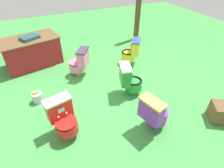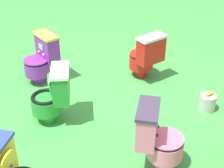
# 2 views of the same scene
# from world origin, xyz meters

# --- Properties ---
(ground) EXTENTS (14.00, 14.00, 0.00)m
(ground) POSITION_xyz_m (0.00, 0.00, 0.00)
(ground) COLOR #429947
(toilet_red) EXTENTS (0.50, 0.57, 0.73)m
(toilet_red) POSITION_xyz_m (-1.03, -0.53, 0.37)
(toilet_red) COLOR red
(toilet_red) RESTS_ON ground
(toilet_purple) EXTENTS (0.58, 0.51, 0.73)m
(toilet_purple) POSITION_xyz_m (0.41, -1.07, 0.37)
(toilet_purple) COLOR purple
(toilet_purple) RESTS_ON ground
(toilet_green) EXTENTS (0.60, 0.54, 0.73)m
(toilet_green) POSITION_xyz_m (0.51, -0.04, 0.37)
(toilet_green) COLOR green
(toilet_green) RESTS_ON ground
(toilet_pink) EXTENTS (0.63, 0.61, 0.73)m
(toilet_pink) POSITION_xyz_m (-0.25, 1.16, 0.37)
(toilet_pink) COLOR pink
(toilet_pink) RESTS_ON ground
(toilet_yellow) EXTENTS (0.63, 0.62, 0.73)m
(toilet_yellow) POSITION_xyz_m (1.22, 1.12, 0.37)
(toilet_yellow) COLOR yellow
(toilet_yellow) RESTS_ON ground
(vendor_table) EXTENTS (1.60, 1.13, 0.85)m
(vendor_table) POSITION_xyz_m (-1.27, 2.24, 0.39)
(vendor_table) COLOR maroon
(vendor_table) RESTS_ON ground
(wooden_post) EXTENTS (0.18, 0.18, 2.01)m
(wooden_post) POSITION_xyz_m (2.27, 2.58, 1.00)
(wooden_post) COLOR brown
(wooden_post) RESTS_ON ground
(small_crate) EXTENTS (0.49, 0.49, 0.35)m
(small_crate) POSITION_xyz_m (1.70, -1.44, 0.18)
(small_crate) COLOR brown
(small_crate) RESTS_ON ground
(lemon_bucket) EXTENTS (0.22, 0.22, 0.28)m
(lemon_bucket) POSITION_xyz_m (-1.38, 0.55, 0.12)
(lemon_bucket) COLOR #B7B7BF
(lemon_bucket) RESTS_ON ground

